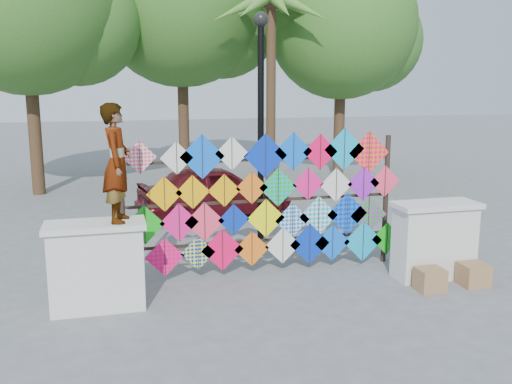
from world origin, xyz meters
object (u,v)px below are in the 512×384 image
(vendor_woman, at_px, (117,163))
(sedan, at_px, (215,191))
(lamppost, at_px, (261,111))
(kite_rack, at_px, (272,203))

(vendor_woman, height_order, sedan, vendor_woman)
(sedan, relative_size, lamppost, 0.83)
(vendor_woman, bearing_deg, sedan, -14.84)
(sedan, bearing_deg, kite_rack, 172.64)
(kite_rack, distance_m, sedan, 4.31)
(sedan, height_order, lamppost, lamppost)
(kite_rack, distance_m, vendor_woman, 2.82)
(vendor_woman, relative_size, sedan, 0.45)
(lamppost, bearing_deg, kite_rack, -96.42)
(vendor_woman, distance_m, sedan, 5.87)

